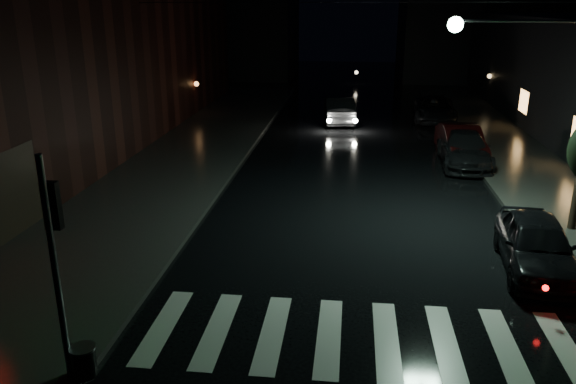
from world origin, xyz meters
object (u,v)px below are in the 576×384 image
(parked_car_c, at_px, (464,148))
(oncoming_car, at_px, (339,110))
(parked_car_b, at_px, (461,143))
(parked_car_d, at_px, (434,109))
(parked_car_a, at_px, (536,244))

(parked_car_c, distance_m, oncoming_car, 10.19)
(parked_car_b, height_order, oncoming_car, oncoming_car)
(parked_car_c, height_order, parked_car_d, parked_car_c)
(oncoming_car, bearing_deg, parked_car_b, 120.93)
(parked_car_b, xyz_separation_m, oncoming_car, (-5.63, 7.67, 0.01))
(parked_car_b, distance_m, parked_car_d, 8.85)
(parked_car_b, bearing_deg, parked_car_c, -91.76)
(parked_car_d, bearing_deg, parked_car_a, -86.24)
(parked_car_b, xyz_separation_m, parked_car_d, (0.00, 8.85, -0.05))
(parked_car_b, relative_size, parked_car_d, 0.90)
(parked_car_a, bearing_deg, parked_car_c, 95.48)
(parked_car_b, relative_size, parked_car_c, 0.93)
(parked_car_a, bearing_deg, parked_car_b, 95.48)
(parked_car_a, xyz_separation_m, parked_car_b, (0.00, 11.08, 0.04))
(parked_car_a, distance_m, oncoming_car, 19.58)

